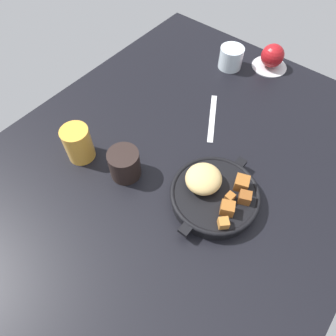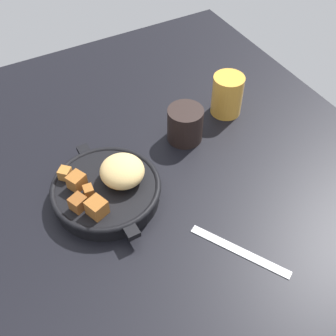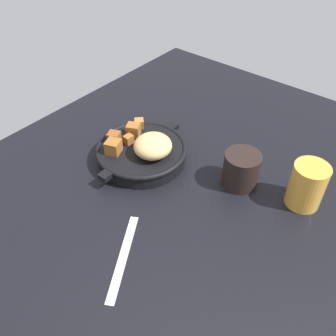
# 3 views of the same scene
# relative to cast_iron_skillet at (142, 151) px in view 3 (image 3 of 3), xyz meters

# --- Properties ---
(ground_plane) EXTENTS (1.18, 0.93, 0.02)m
(ground_plane) POSITION_rel_cast_iron_skillet_xyz_m (0.03, 0.13, -0.04)
(ground_plane) COLOR black
(cast_iron_skillet) EXTENTS (0.26, 0.21, 0.08)m
(cast_iron_skillet) POSITION_rel_cast_iron_skillet_xyz_m (0.00, 0.00, 0.00)
(cast_iron_skillet) COLOR black
(cast_iron_skillet) RESTS_ON ground_plane
(butter_knife) EXTENTS (0.17, 0.11, 0.00)m
(butter_knife) POSITION_rel_cast_iron_skillet_xyz_m (0.23, 0.15, -0.03)
(butter_knife) COLOR silver
(butter_knife) RESTS_ON ground_plane
(coffee_mug_dark) EXTENTS (0.08, 0.08, 0.08)m
(coffee_mug_dark) POSITION_rel_cast_iron_skillet_xyz_m (-0.08, 0.22, 0.01)
(coffee_mug_dark) COLOR black
(coffee_mug_dark) RESTS_ON ground_plane
(juice_glass_amber) EXTENTS (0.07, 0.07, 0.10)m
(juice_glass_amber) POSITION_rel_cast_iron_skillet_xyz_m (-0.11, 0.35, 0.02)
(juice_glass_amber) COLOR gold
(juice_glass_amber) RESTS_ON ground_plane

